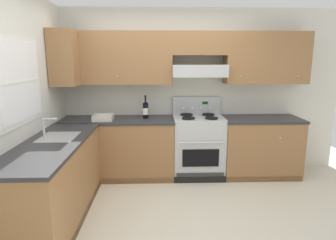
{
  "coord_description": "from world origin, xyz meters",
  "views": [
    {
      "loc": [
        -0.1,
        -3.04,
        1.78
      ],
      "look_at": [
        0.03,
        0.7,
        1.0
      ],
      "focal_mm": 31.09,
      "sensor_mm": 36.0,
      "label": 1
    }
  ],
  "objects": [
    {
      "name": "stove",
      "position": [
        0.51,
        1.25,
        0.48
      ],
      "size": [
        0.76,
        0.62,
        1.2
      ],
      "color": "#B7BABC",
      "rests_on": "ground_plane"
    },
    {
      "name": "ground_plane",
      "position": [
        0.0,
        0.0,
        0.0
      ],
      "size": [
        7.04,
        7.04,
        0.0
      ],
      "primitive_type": "plane",
      "color": "beige"
    },
    {
      "name": "bowl",
      "position": [
        -0.9,
        1.15,
        0.94
      ],
      "size": [
        0.28,
        0.25,
        0.08
      ],
      "color": "beige",
      "rests_on": "counter_back_run"
    },
    {
      "name": "wall_left",
      "position": [
        -1.59,
        0.23,
        1.34
      ],
      "size": [
        0.47,
        4.0,
        2.55
      ],
      "color": "silver",
      "rests_on": "ground_plane"
    },
    {
      "name": "wall_back",
      "position": [
        0.41,
        1.53,
        1.48
      ],
      "size": [
        4.68,
        0.57,
        2.55
      ],
      "color": "silver",
      "rests_on": "ground_plane"
    },
    {
      "name": "counter_back_run",
      "position": [
        0.19,
        1.24,
        0.45
      ],
      "size": [
        3.6,
        0.65,
        0.91
      ],
      "color": "olive",
      "rests_on": "ground_plane"
    },
    {
      "name": "wine_bottle",
      "position": [
        -0.29,
        1.28,
        1.05
      ],
      "size": [
        0.08,
        0.09,
        0.35
      ],
      "color": "black",
      "rests_on": "counter_back_run"
    },
    {
      "name": "counter_left_run",
      "position": [
        -1.24,
        -0.0,
        0.46
      ],
      "size": [
        0.63,
        1.91,
        1.13
      ],
      "color": "olive",
      "rests_on": "ground_plane"
    }
  ]
}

